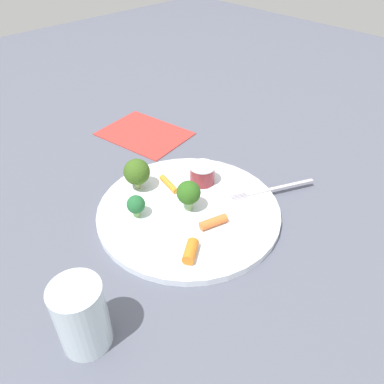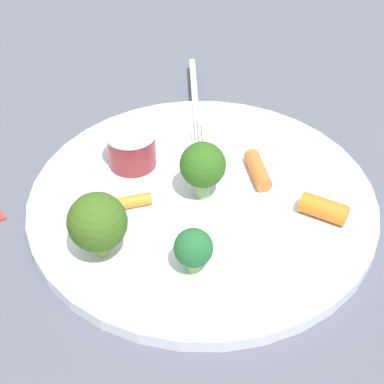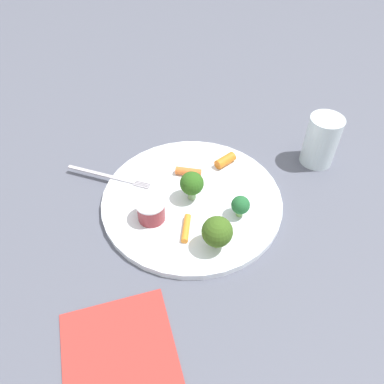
{
  "view_description": "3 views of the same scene",
  "coord_description": "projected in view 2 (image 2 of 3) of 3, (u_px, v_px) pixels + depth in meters",
  "views": [
    {
      "loc": [
        0.36,
        -0.34,
        0.43
      ],
      "look_at": [
        -0.01,
        0.02,
        0.03
      ],
      "focal_mm": 36.18,
      "sensor_mm": 36.0,
      "label": 1
    },
    {
      "loc": [
        -0.18,
        -0.34,
        0.36
      ],
      "look_at": [
        -0.01,
        -0.0,
        0.02
      ],
      "focal_mm": 54.83,
      "sensor_mm": 36.0,
      "label": 2
    },
    {
      "loc": [
        -0.43,
        0.05,
        0.48
      ],
      "look_at": [
        -0.0,
        0.0,
        0.03
      ],
      "focal_mm": 34.85,
      "sensor_mm": 36.0,
      "label": 3
    }
  ],
  "objects": [
    {
      "name": "carrot_stick_1",
      "position": [
        122.0,
        203.0,
        0.5
      ],
      "size": [
        0.05,
        0.02,
        0.01
      ],
      "primitive_type": "cylinder",
      "rotation": [
        1.57,
        0.0,
        1.36
      ],
      "color": "orange",
      "rests_on": "plate"
    },
    {
      "name": "broccoli_floret_0",
      "position": [
        193.0,
        249.0,
        0.44
      ],
      "size": [
        0.03,
        0.03,
        0.04
      ],
      "color": "#7EB665",
      "rests_on": "plate"
    },
    {
      "name": "plate",
      "position": [
        202.0,
        200.0,
        0.52
      ],
      "size": [
        0.31,
        0.31,
        0.01
      ],
      "primitive_type": "cylinder",
      "color": "white",
      "rests_on": "ground_plane"
    },
    {
      "name": "carrot_stick_0",
      "position": [
        258.0,
        170.0,
        0.53
      ],
      "size": [
        0.03,
        0.05,
        0.01
      ],
      "primitive_type": "cylinder",
      "rotation": [
        1.57,
        0.0,
        2.85
      ],
      "color": "orange",
      "rests_on": "plate"
    },
    {
      "name": "sauce_cup",
      "position": [
        132.0,
        148.0,
        0.54
      ],
      "size": [
        0.05,
        0.05,
        0.04
      ],
      "color": "maroon",
      "rests_on": "plate"
    },
    {
      "name": "carrot_stick_2",
      "position": [
        324.0,
        209.0,
        0.49
      ],
      "size": [
        0.04,
        0.04,
        0.02
      ],
      "primitive_type": "cylinder",
      "rotation": [
        1.57,
        0.0,
        3.74
      ],
      "color": "orange",
      "rests_on": "plate"
    },
    {
      "name": "broccoli_floret_2",
      "position": [
        202.0,
        166.0,
        0.5
      ],
      "size": [
        0.04,
        0.04,
        0.05
      ],
      "color": "#82AD70",
      "rests_on": "plate"
    },
    {
      "name": "fork",
      "position": [
        195.0,
        98.0,
        0.63
      ],
      "size": [
        0.08,
        0.15,
        0.0
      ],
      "color": "#B9B5BF",
      "rests_on": "plate"
    },
    {
      "name": "broccoli_floret_1",
      "position": [
        97.0,
        222.0,
        0.44
      ],
      "size": [
        0.05,
        0.05,
        0.06
      ],
      "color": "#95AA60",
      "rests_on": "plate"
    },
    {
      "name": "ground_plane",
      "position": [
        202.0,
        205.0,
        0.52
      ],
      "size": [
        2.4,
        2.4,
        0.0
      ],
      "primitive_type": "plane",
      "color": "#525665"
    }
  ]
}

